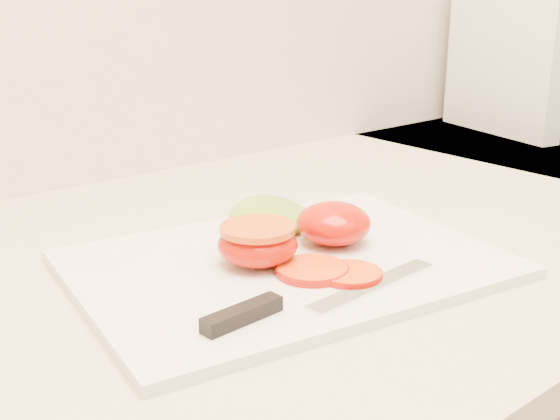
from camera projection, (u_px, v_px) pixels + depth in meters
cutting_board at (287, 264)px, 0.65m from camera, size 0.42×0.33×0.01m
tomato_half_dome at (333, 223)px, 0.68m from camera, size 0.07×0.07×0.04m
tomato_half_cut at (258, 243)px, 0.63m from camera, size 0.07×0.07×0.04m
tomato_slice_0 at (312, 270)px, 0.61m from camera, size 0.06×0.06×0.01m
tomato_slice_1 at (350, 274)px, 0.61m from camera, size 0.05×0.05×0.01m
lettuce_leaf_0 at (271, 216)px, 0.73m from camera, size 0.14×0.13×0.02m
knife at (297, 302)px, 0.55m from camera, size 0.23×0.04×0.01m
appliance at (540, 44)px, 1.23m from camera, size 0.25×0.29×0.30m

